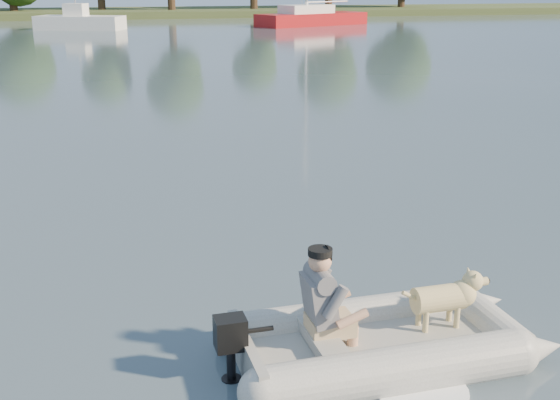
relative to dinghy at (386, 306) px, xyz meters
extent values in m
plane|color=slate|center=(-0.44, 0.30, -0.50)|extent=(160.00, 160.00, 0.00)
cube|color=#47512D|center=(-0.44, 62.30, -0.25)|extent=(160.00, 12.00, 0.70)
cylinder|color=#332316|center=(-10.34, 61.63, 0.97)|extent=(0.70, 0.70, 2.94)
cube|color=maroon|center=(12.25, 45.81, -0.18)|extent=(9.05, 6.07, 1.09)
cube|color=white|center=(11.75, 45.58, 0.65)|extent=(4.31, 3.40, 0.66)
camera|label=1|loc=(-2.25, -5.38, 2.84)|focal=45.00mm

